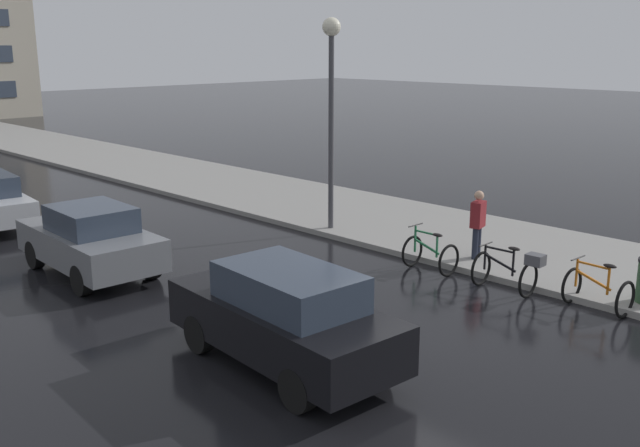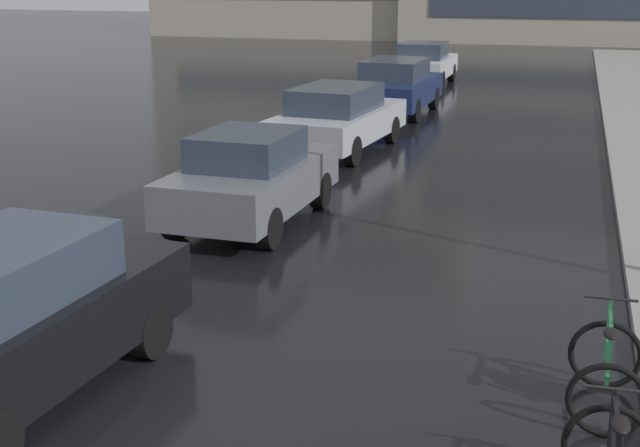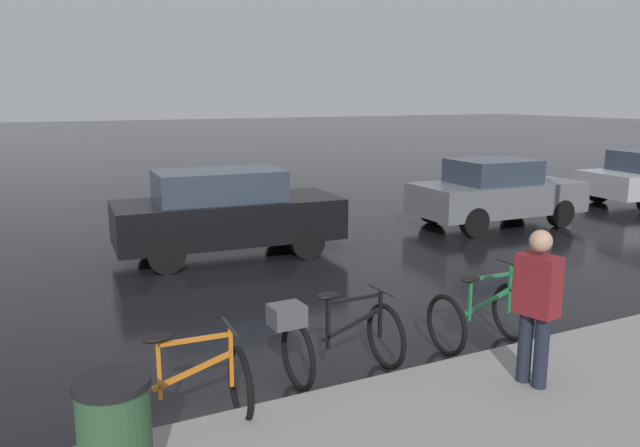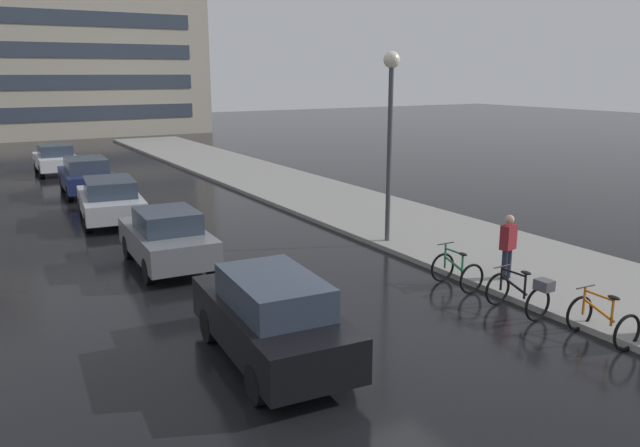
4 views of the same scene
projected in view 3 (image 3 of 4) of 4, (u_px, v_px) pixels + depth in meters
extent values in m
plane|color=black|center=(224.00, 297.00, 9.40)|extent=(140.00, 140.00, 0.00)
torus|color=black|center=(240.00, 384.00, 5.76)|extent=(0.72, 0.11, 0.72)
torus|color=black|center=(119.00, 407.00, 5.34)|extent=(0.72, 0.11, 0.72)
cube|color=orange|center=(159.00, 371.00, 5.42)|extent=(0.04, 0.04, 0.54)
cube|color=orange|center=(231.00, 358.00, 5.67)|extent=(0.04, 0.04, 0.56)
cube|color=orange|center=(195.00, 340.00, 5.50)|extent=(0.08, 0.65, 0.04)
cube|color=orange|center=(193.00, 371.00, 5.55)|extent=(0.08, 0.73, 0.26)
ellipsoid|color=black|center=(157.00, 339.00, 5.36)|extent=(0.16, 0.27, 0.07)
cylinder|color=black|center=(230.00, 327.00, 5.61)|extent=(0.50, 0.06, 0.03)
torus|color=black|center=(386.00, 336.00, 6.88)|extent=(0.74, 0.07, 0.74)
torus|color=black|center=(298.00, 355.00, 6.39)|extent=(0.74, 0.07, 0.74)
cube|color=black|center=(328.00, 324.00, 6.49)|extent=(0.04, 0.04, 0.55)
cube|color=black|center=(380.00, 315.00, 6.79)|extent=(0.04, 0.04, 0.52)
cube|color=black|center=(355.00, 299.00, 6.60)|extent=(0.05, 0.65, 0.04)
cube|color=black|center=(352.00, 324.00, 6.64)|extent=(0.05, 0.74, 0.27)
ellipsoid|color=black|center=(328.00, 296.00, 6.43)|extent=(0.15, 0.26, 0.07)
cylinder|color=black|center=(381.00, 290.00, 6.74)|extent=(0.50, 0.04, 0.03)
cube|color=#4C4C51|center=(287.00, 315.00, 6.24)|extent=(0.29, 0.35, 0.22)
torus|color=black|center=(513.00, 312.00, 7.68)|extent=(0.73, 0.07, 0.73)
torus|color=black|center=(446.00, 325.00, 7.24)|extent=(0.73, 0.07, 0.73)
cube|color=#237042|center=(470.00, 301.00, 7.33)|extent=(0.04, 0.04, 0.48)
cube|color=#237042|center=(509.00, 289.00, 7.58)|extent=(0.04, 0.04, 0.61)
cube|color=#237042|center=(491.00, 276.00, 7.41)|extent=(0.04, 0.61, 0.04)
cube|color=#237042|center=(488.00, 302.00, 7.46)|extent=(0.04, 0.69, 0.25)
ellipsoid|color=black|center=(471.00, 279.00, 7.28)|extent=(0.14, 0.26, 0.07)
cylinder|color=black|center=(511.00, 264.00, 7.52)|extent=(0.50, 0.03, 0.03)
cube|color=black|center=(229.00, 220.00, 11.67)|extent=(1.98, 4.27, 0.75)
cube|color=#2D3847|center=(219.00, 185.00, 11.47)|extent=(1.54, 2.38, 0.56)
cylinder|color=black|center=(281.00, 226.00, 12.90)|extent=(0.27, 0.65, 0.64)
cylinder|color=black|center=(307.00, 241.00, 11.56)|extent=(0.27, 0.65, 0.64)
cylinder|color=black|center=(154.00, 237.00, 11.92)|extent=(0.27, 0.65, 0.64)
cylinder|color=black|center=(166.00, 255.00, 10.59)|extent=(0.27, 0.65, 0.64)
cube|color=slate|center=(497.00, 197.00, 14.44)|extent=(1.93, 4.01, 0.69)
cube|color=#2D3847|center=(493.00, 171.00, 14.25)|extent=(1.52, 1.85, 0.54)
cylinder|color=black|center=(514.00, 203.00, 15.69)|extent=(0.25, 0.65, 0.64)
cylinder|color=black|center=(561.00, 213.00, 14.30)|extent=(0.25, 0.65, 0.64)
cylinder|color=black|center=(433.00, 210.00, 14.71)|extent=(0.25, 0.65, 0.64)
cylinder|color=black|center=(474.00, 222.00, 13.32)|extent=(0.25, 0.65, 0.64)
cylinder|color=black|center=(599.00, 191.00, 17.63)|extent=(0.29, 0.66, 0.64)
cylinder|color=#1E2333|center=(524.00, 353.00, 6.27)|extent=(0.14, 0.14, 0.87)
cylinder|color=#1E2333|center=(541.00, 359.00, 6.13)|extent=(0.14, 0.14, 0.87)
cube|color=maroon|center=(538.00, 285.00, 6.05)|extent=(0.44, 0.32, 0.60)
sphere|color=tan|center=(541.00, 241.00, 5.96)|extent=(0.22, 0.22, 0.22)
cylinder|color=#2D5133|center=(116.00, 446.00, 4.55)|extent=(0.53, 0.53, 0.93)
cylinder|color=black|center=(111.00, 383.00, 4.45)|extent=(0.55, 0.55, 0.06)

